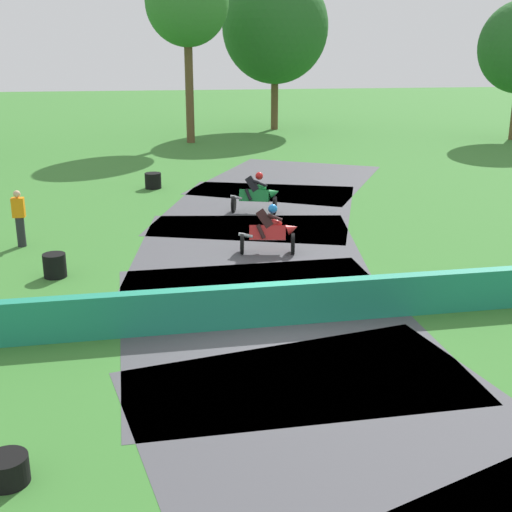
% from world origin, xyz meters
% --- Properties ---
extents(ground_plane, '(120.00, 120.00, 0.00)m').
position_xyz_m(ground_plane, '(0.00, 0.00, 0.00)').
color(ground_plane, '#38752D').
extents(track_asphalt, '(12.95, 38.70, 0.01)m').
position_xyz_m(track_asphalt, '(1.77, 0.12, 0.00)').
color(track_asphalt, '#47474C').
rests_on(track_asphalt, ground).
extents(safety_barrier, '(25.47, 1.95, 0.90)m').
position_xyz_m(safety_barrier, '(5.23, 0.34, 0.45)').
color(safety_barrier, '#1E8466').
rests_on(safety_barrier, ground).
extents(motorcycle_lead_green, '(1.72, 1.09, 1.43)m').
position_xyz_m(motorcycle_lead_green, '(0.95, 9.39, 0.65)').
color(motorcycle_lead_green, black).
rests_on(motorcycle_lead_green, ground).
extents(motorcycle_chase_red, '(1.71, 0.97, 1.42)m').
position_xyz_m(motorcycle_chase_red, '(0.77, 4.95, 0.63)').
color(motorcycle_chase_red, black).
rests_on(motorcycle_chase_red, ground).
extents(tire_stack_near, '(0.63, 0.63, 0.60)m').
position_xyz_m(tire_stack_near, '(-2.60, 13.62, 0.30)').
color(tire_stack_near, black).
rests_on(tire_stack_near, ground).
extents(tire_stack_mid_a, '(0.57, 0.57, 0.60)m').
position_xyz_m(tire_stack_mid_a, '(-4.86, 3.58, 0.30)').
color(tire_stack_mid_a, black).
rests_on(tire_stack_mid_a, ground).
extents(tire_stack_mid_b, '(0.59, 0.59, 0.40)m').
position_xyz_m(tire_stack_mid_b, '(-4.25, -4.88, 0.20)').
color(tire_stack_mid_b, black).
rests_on(tire_stack_mid_b, ground).
extents(track_marshal, '(0.34, 0.24, 1.63)m').
position_xyz_m(track_marshal, '(-6.20, 6.36, 0.82)').
color(track_marshal, '#232328').
rests_on(track_marshal, ground).
extents(tree_far_left, '(4.34, 4.34, 9.57)m').
position_xyz_m(tree_far_left, '(-0.75, 25.07, 7.23)').
color(tree_far_left, brown).
rests_on(tree_far_left, ground).
extents(tree_far_right, '(6.32, 6.32, 9.37)m').
position_xyz_m(tree_far_right, '(4.59, 29.76, 6.05)').
color(tree_far_right, brown).
rests_on(tree_far_right, ground).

